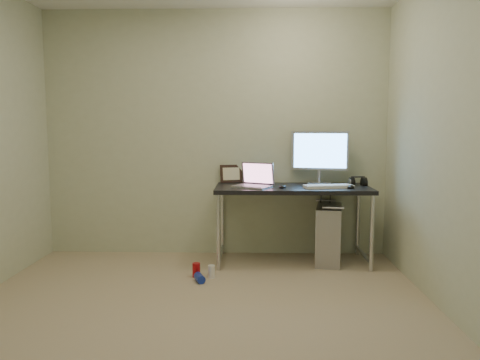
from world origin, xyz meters
name	(u,v)px	position (x,y,z in m)	size (l,w,h in m)	color
floor	(197,320)	(0.00, 0.00, 0.00)	(3.50, 3.50, 0.00)	tan
wall_back	(216,134)	(0.00, 1.75, 1.25)	(3.50, 0.02, 2.50)	beige
wall_right	(464,138)	(1.75, 0.00, 1.25)	(0.02, 3.50, 2.50)	beige
desk	(292,195)	(0.77, 1.43, 0.67)	(1.48, 0.65, 0.75)	black
tower_computer	(329,234)	(1.13, 1.44, 0.28)	(0.33, 0.57, 0.59)	#A4A3A8
cable_a	(320,217)	(1.08, 1.70, 0.40)	(0.01, 0.01, 0.70)	black
cable_b	(329,219)	(1.17, 1.68, 0.38)	(0.01, 0.01, 0.72)	black
can_red	(196,270)	(-0.11, 0.94, 0.06)	(0.07, 0.07, 0.12)	#B00C12
can_white	(211,271)	(0.02, 0.92, 0.06)	(0.06, 0.06, 0.11)	white
can_blue	(200,278)	(-0.07, 0.80, 0.04)	(0.07, 0.07, 0.13)	#182EA4
laptop	(254,181)	(0.40, 1.37, 0.80)	(0.42, 0.40, 0.23)	silver
monitor	(320,153)	(1.05, 1.62, 1.06)	(0.56, 0.21, 0.53)	silver
keyboard	(329,186)	(1.10, 1.32, 0.76)	(0.46, 0.15, 0.03)	white
mouse_right	(351,186)	(1.30, 1.30, 0.77)	(0.07, 0.12, 0.04)	black
mouse_left	(282,186)	(0.66, 1.30, 0.77)	(0.07, 0.11, 0.04)	black
headphones	(358,182)	(1.41, 1.51, 0.78)	(0.18, 0.11, 0.11)	black
picture_frame	(231,174)	(0.16, 1.73, 0.84)	(0.23, 0.03, 0.18)	black
webcam	(247,174)	(0.32, 1.71, 0.84)	(0.05, 0.04, 0.13)	silver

